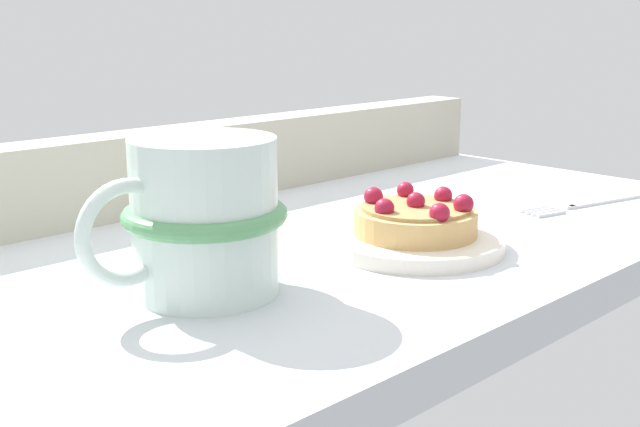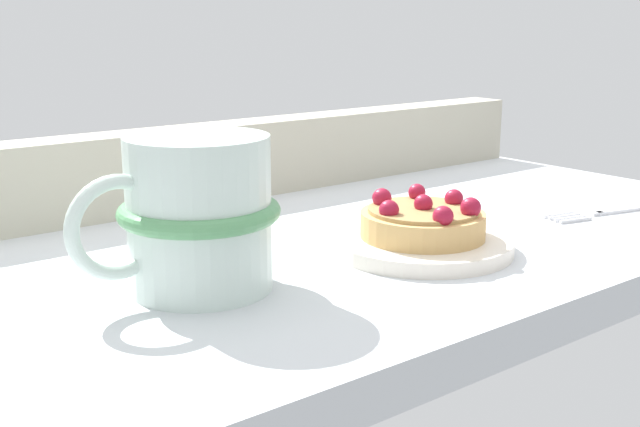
% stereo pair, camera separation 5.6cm
% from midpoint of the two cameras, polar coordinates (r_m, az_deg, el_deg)
% --- Properties ---
extents(ground_plane, '(0.83, 0.42, 0.03)m').
position_cam_midpoint_polar(ground_plane, '(0.65, 3.40, -3.10)').
color(ground_plane, silver).
extents(window_rail_back, '(0.81, 0.05, 0.07)m').
position_cam_midpoint_polar(window_rail_back, '(0.78, -5.54, 3.67)').
color(window_rail_back, '#B2AD99').
rests_on(window_rail_back, ground_plane).
extents(dessert_plate, '(0.14, 0.14, 0.01)m').
position_cam_midpoint_polar(dessert_plate, '(0.62, 9.92, -2.24)').
color(dessert_plate, silver).
rests_on(dessert_plate, ground_plane).
extents(raspberry_tart, '(0.10, 0.10, 0.03)m').
position_cam_midpoint_polar(raspberry_tart, '(0.62, 10.01, -0.57)').
color(raspberry_tart, tan).
rests_on(raspberry_tart, dessert_plate).
extents(coffee_mug, '(0.14, 0.11, 0.10)m').
position_cam_midpoint_polar(coffee_mug, '(0.52, -5.82, -0.07)').
color(coffee_mug, silver).
rests_on(coffee_mug, ground_plane).
extents(dessert_fork, '(0.17, 0.06, 0.01)m').
position_cam_midpoint_polar(dessert_fork, '(0.80, 22.91, 0.30)').
color(dessert_fork, silver).
rests_on(dessert_fork, ground_plane).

